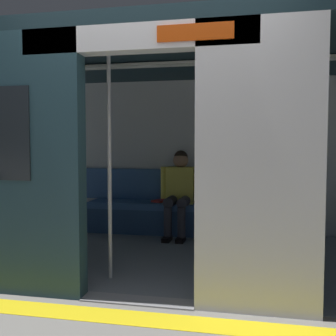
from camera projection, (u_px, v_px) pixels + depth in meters
name	position (u px, v px, depth m)	size (l,w,h in m)	color
ground_plane	(138.00, 301.00, 3.13)	(60.00, 60.00, 0.00)	gray
platform_edge_strip	(127.00, 317.00, 2.83)	(8.00, 0.24, 0.01)	yellow
train_car	(164.00, 120.00, 4.27)	(6.40, 2.85, 2.28)	silver
bench_seat	(184.00, 211.00, 5.40)	(2.73, 0.44, 0.44)	#38609E
person_seated	(179.00, 188.00, 5.34)	(0.55, 0.68, 1.17)	#D8CC4C
handbag	(205.00, 197.00, 5.36)	(0.26, 0.15, 0.17)	#262D4C
book	(160.00, 201.00, 5.54)	(0.15, 0.22, 0.03)	#B22D2D
grab_pole_door	(109.00, 164.00, 3.60)	(0.04, 0.04, 2.14)	silver
grab_pole_far	(196.00, 165.00, 3.47)	(0.04, 0.04, 2.14)	silver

